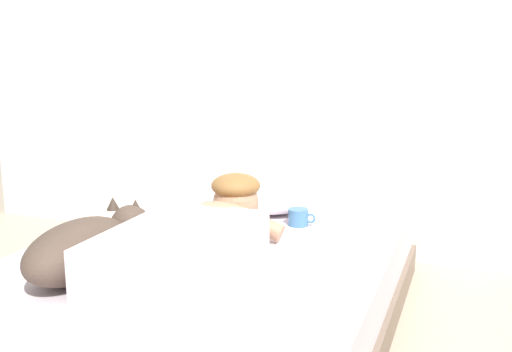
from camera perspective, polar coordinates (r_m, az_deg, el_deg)
The scene contains 7 objects.
back_wall at distance 3.20m, azimuth 9.19°, elevation 14.61°, with size 4.72×0.12×2.50m.
bed at distance 2.36m, azimuth -4.92°, elevation -11.24°, with size 1.40×1.99×0.33m.
pillow at distance 2.85m, azimuth -0.11°, elevation -2.35°, with size 0.52×0.32×0.11m, color silver.
person_lying at distance 2.13m, azimuth -5.69°, elevation -5.95°, with size 0.43×0.92×0.27m.
dog at distance 2.12m, azimuth -16.01°, elevation -6.52°, with size 0.26×0.57×0.21m.
coffee_cup at distance 2.64m, azimuth 4.12°, elevation -3.97°, with size 0.12×0.09×0.07m.
cell_phone at distance 1.85m, azimuth -7.77°, elevation -12.29°, with size 0.07×0.14×0.01m, color black.
Camera 1 is at (0.65, -1.64, 1.09)m, focal length 41.59 mm.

